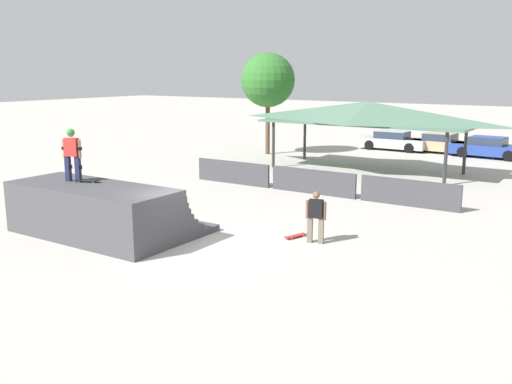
{
  "coord_description": "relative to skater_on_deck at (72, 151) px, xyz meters",
  "views": [
    {
      "loc": [
        10.63,
        -12.66,
        5.16
      ],
      "look_at": [
        -0.39,
        4.08,
        0.91
      ],
      "focal_mm": 40.0,
      "sensor_mm": 36.0,
      "label": 1
    }
  ],
  "objects": [
    {
      "name": "ground_plane",
      "position": [
        4.34,
        0.71,
        -2.64
      ],
      "size": [
        160.0,
        160.0,
        0.0
      ],
      "primitive_type": "plane",
      "color": "#ADA8A0"
    },
    {
      "name": "parked_car_silver",
      "position": [
        1.77,
        24.8,
        -2.04
      ],
      "size": [
        4.53,
        1.8,
        1.27
      ],
      "rotation": [
        0.0,
        0.0,
        -0.02
      ],
      "color": "#A8AAAF",
      "rests_on": "ground"
    },
    {
      "name": "skater_on_deck",
      "position": [
        0.0,
        0.0,
        0.0
      ],
      "size": [
        0.73,
        0.39,
        1.71
      ],
      "rotation": [
        0.0,
        0.0,
        0.33
      ],
      "color": "#1E2347",
      "rests_on": "quarter_pipe_ramp"
    },
    {
      "name": "tree_beside_pavilion",
      "position": [
        -4.25,
        18.61,
        1.97
      ],
      "size": [
        3.37,
        3.37,
        6.32
      ],
      "color": "brown",
      "rests_on": "ground"
    },
    {
      "name": "bystander_walking",
      "position": [
        7.25,
        3.1,
        -1.75
      ],
      "size": [
        0.65,
        0.31,
        1.61
      ],
      "rotation": [
        0.0,
        0.0,
        3.39
      ],
      "color": "#6B6051",
      "rests_on": "ground"
    },
    {
      "name": "skateboard_on_ground",
      "position": [
        6.47,
        3.23,
        -2.59
      ],
      "size": [
        0.44,
        0.87,
        0.09
      ],
      "rotation": [
        0.0,
        0.0,
        4.42
      ],
      "color": "silver",
      "rests_on": "ground"
    },
    {
      "name": "parked_car_tan",
      "position": [
        4.82,
        25.23,
        -2.04
      ],
      "size": [
        4.2,
        2.0,
        1.27
      ],
      "rotation": [
        0.0,
        0.0,
        -0.06
      ],
      "color": "tan",
      "rests_on": "ground"
    },
    {
      "name": "skateboard_on_deck",
      "position": [
        0.54,
        0.12,
        -0.92
      ],
      "size": [
        0.84,
        0.5,
        0.09
      ],
      "rotation": [
        0.0,
        0.0,
        0.4
      ],
      "color": "green",
      "rests_on": "quarter_pipe_ramp"
    },
    {
      "name": "pavilion_shelter",
      "position": [
        3.42,
        16.13,
        0.41
      ],
      "size": [
        10.89,
        4.19,
        3.64
      ],
      "color": "#2D2D33",
      "rests_on": "ground"
    },
    {
      "name": "quarter_pipe_ramp",
      "position": [
        1.05,
        0.09,
        -1.89
      ],
      "size": [
        5.82,
        3.91,
        1.66
      ],
      "color": "#424247",
      "rests_on": "ground"
    },
    {
      "name": "barrier_fence",
      "position": [
        3.83,
        9.43,
        -2.12
      ],
      "size": [
        12.42,
        0.12,
        1.05
      ],
      "color": "#3D3D42",
      "rests_on": "ground"
    },
    {
      "name": "parked_car_blue",
      "position": [
        7.87,
        24.67,
        -2.04
      ],
      "size": [
        4.51,
        2.08,
        1.27
      ],
      "rotation": [
        0.0,
        0.0,
        -0.08
      ],
      "color": "navy",
      "rests_on": "ground"
    }
  ]
}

